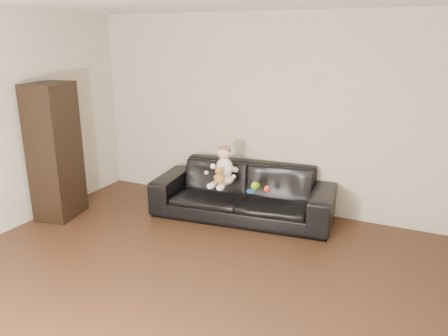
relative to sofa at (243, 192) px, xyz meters
The scene contains 10 objects.
floor 2.28m from the sofa, 88.22° to the right, with size 5.50×5.50×0.00m, color #412717.
wall_back 1.09m from the sofa, 82.06° to the left, with size 5.00×5.00×0.00m, color beige.
sofa is the anchor object (origin of this frame).
cabinet 2.47m from the sofa, 155.31° to the right, with size 0.44×0.60×1.75m, color black.
shelf_item 2.57m from the sofa, 155.11° to the right, with size 0.18×0.25×0.28m, color silver.
baby 0.42m from the sofa, 150.43° to the right, with size 0.36×0.45×0.52m.
teddy_bear 0.45m from the sofa, 126.88° to the right, with size 0.14×0.14×0.21m.
toy_green 0.29m from the sofa, 28.41° to the right, with size 0.11×0.13×0.09m, color #94C817.
toy_rattle 0.44m from the sofa, 22.85° to the right, with size 0.08×0.08×0.08m, color red.
toy_blue_disc 0.33m from the sofa, 48.86° to the right, with size 0.11×0.11×0.02m, color blue.
Camera 1 is at (2.00, -2.71, 2.30)m, focal length 35.00 mm.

